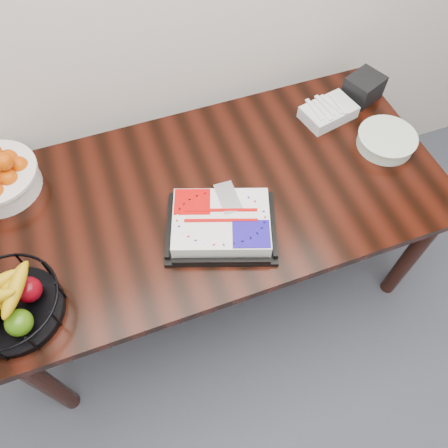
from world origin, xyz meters
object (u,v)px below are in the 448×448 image
object	(u,v)px
cake_tray	(221,224)
napkin_box	(364,88)
plate_stack	(386,141)
fruit_basket	(10,304)
table	(213,204)

from	to	relation	value
cake_tray	napkin_box	xyz separation A→B (m)	(0.83, 0.44, 0.02)
plate_stack	napkin_box	world-z (taller)	napkin_box
fruit_basket	plate_stack	xyz separation A→B (m)	(1.50, 0.23, -0.04)
cake_tray	plate_stack	bearing A→B (deg)	11.16
cake_tray	fruit_basket	xyz separation A→B (m)	(-0.73, -0.07, 0.03)
plate_stack	napkin_box	bearing A→B (deg)	79.43
table	fruit_basket	world-z (taller)	fruit_basket
table	fruit_basket	bearing A→B (deg)	-161.70
cake_tray	plate_stack	world-z (taller)	cake_tray
napkin_box	fruit_basket	bearing A→B (deg)	-161.54
plate_stack	fruit_basket	bearing A→B (deg)	-171.38
cake_tray	plate_stack	size ratio (longest dim) A/B	1.98
table	cake_tray	size ratio (longest dim) A/B	3.80
table	fruit_basket	size ratio (longest dim) A/B	5.58
fruit_basket	napkin_box	size ratio (longest dim) A/B	2.18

